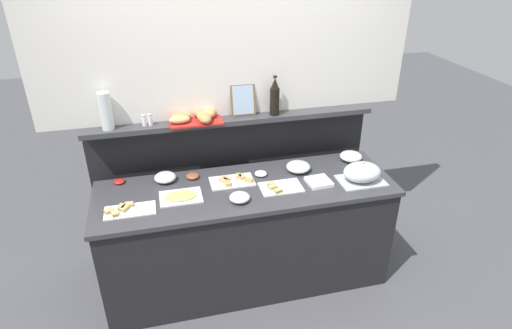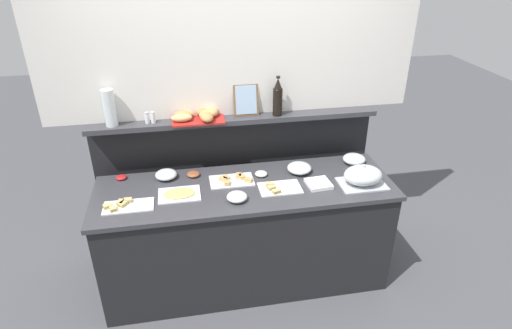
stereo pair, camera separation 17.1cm
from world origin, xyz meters
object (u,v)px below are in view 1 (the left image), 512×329
object	(u,v)px
cold_cuts_platter	(181,197)
condiment_bowl_red	(261,174)
glass_bowl_small	(298,167)
glass_bowl_extra	(165,178)
condiment_bowl_cream	(119,181)
sandwich_platter_side	(233,181)
napkin_stack	(319,182)
serving_cloche	(362,173)
salt_shaker	(144,120)
pepper_shaker	(150,120)
wine_bottle_dark	(275,97)
sandwich_platter_rear	(279,187)
glass_bowl_medium	(240,198)
framed_picture	(243,100)
water_carafe	(106,111)
sandwich_platter_front	(127,210)
condiment_bowl_teal	(193,176)
bread_basket	(195,117)
glass_bowl_large	(351,157)

from	to	relation	value
cold_cuts_platter	condiment_bowl_red	size ratio (longest dim) A/B	3.12
glass_bowl_small	glass_bowl_extra	distance (m)	1.02
condiment_bowl_cream	sandwich_platter_side	bearing A→B (deg)	-12.83
cold_cuts_platter	napkin_stack	size ratio (longest dim) A/B	1.74
glass_bowl_extra	condiment_bowl_red	xyz separation A→B (m)	(0.72, -0.09, -0.01)
serving_cloche	salt_shaker	bearing A→B (deg)	159.27
sandwich_platter_side	pepper_shaker	bearing A→B (deg)	146.83
wine_bottle_dark	sandwich_platter_rear	bearing A→B (deg)	-101.13
sandwich_platter_side	glass_bowl_medium	xyz separation A→B (m)	(-0.00, -0.26, 0.01)
pepper_shaker	condiment_bowl_red	bearing A→B (deg)	-21.89
framed_picture	glass_bowl_small	bearing A→B (deg)	-44.51
sandwich_platter_side	glass_bowl_small	bearing A→B (deg)	5.03
sandwich_platter_side	framed_picture	xyz separation A→B (m)	(0.17, 0.40, 0.48)
condiment_bowl_cream	water_carafe	bearing A→B (deg)	99.67
sandwich_platter_front	condiment_bowl_teal	xyz separation A→B (m)	(0.48, 0.35, 0.01)
pepper_shaker	bread_basket	xyz separation A→B (m)	(0.34, -0.01, -0.01)
glass_bowl_medium	wine_bottle_dark	size ratio (longest dim) A/B	0.46
wine_bottle_dark	water_carafe	world-z (taller)	wine_bottle_dark
glass_bowl_large	wine_bottle_dark	size ratio (longest dim) A/B	0.57
glass_bowl_medium	bread_basket	bearing A→B (deg)	108.96
sandwich_platter_front	glass_bowl_small	bearing A→B (deg)	11.26
glass_bowl_large	glass_bowl_small	size ratio (longest dim) A/B	0.96
glass_bowl_large	condiment_bowl_teal	bearing A→B (deg)	179.23
glass_bowl_small	condiment_bowl_red	world-z (taller)	glass_bowl_small
glass_bowl_large	condiment_bowl_red	xyz separation A→B (m)	(-0.78, -0.07, -0.02)
condiment_bowl_cream	bread_basket	xyz separation A→B (m)	(0.61, 0.16, 0.39)
glass_bowl_extra	napkin_stack	bearing A→B (deg)	-15.54
sandwich_platter_side	wine_bottle_dark	size ratio (longest dim) A/B	1.04
condiment_bowl_teal	bread_basket	bearing A→B (deg)	71.75
condiment_bowl_cream	water_carafe	distance (m)	0.53
cold_cuts_platter	condiment_bowl_red	xyz separation A→B (m)	(0.63, 0.17, 0.01)
glass_bowl_large	sandwich_platter_rear	bearing A→B (deg)	-157.53
sandwich_platter_rear	wine_bottle_dark	world-z (taller)	wine_bottle_dark
sandwich_platter_front	condiment_bowl_teal	world-z (taller)	sandwich_platter_front
cold_cuts_platter	napkin_stack	distance (m)	1.02
serving_cloche	glass_bowl_large	world-z (taller)	serving_cloche
bread_basket	water_carafe	distance (m)	0.65
glass_bowl_extra	salt_shaker	world-z (taller)	salt_shaker
water_carafe	wine_bottle_dark	bearing A→B (deg)	-0.56
napkin_stack	water_carafe	distance (m)	1.64
framed_picture	napkin_stack	bearing A→B (deg)	-51.95
glass_bowl_medium	glass_bowl_extra	size ratio (longest dim) A/B	0.89
napkin_stack	salt_shaker	world-z (taller)	salt_shaker
sandwich_platter_side	framed_picture	bearing A→B (deg)	66.67
glass_bowl_small	condiment_bowl_cream	xyz separation A→B (m)	(-1.35, 0.14, -0.02)
bread_basket	condiment_bowl_teal	bearing A→B (deg)	-108.25
glass_bowl_medium	sandwich_platter_rear	bearing A→B (deg)	16.61
glass_bowl_large	glass_bowl_medium	distance (m)	1.08
sandwich_platter_side	glass_bowl_medium	distance (m)	0.27
pepper_shaker	framed_picture	bearing A→B (deg)	3.05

